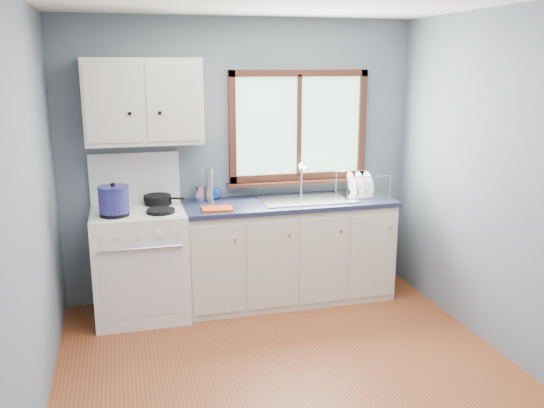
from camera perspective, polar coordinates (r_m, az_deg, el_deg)
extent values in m
cube|color=brown|center=(4.02, 2.72, -17.94)|extent=(3.20, 3.60, 0.02)
cube|color=slate|center=(5.25, -3.07, 4.37)|extent=(3.20, 0.02, 2.50)
cube|color=slate|center=(1.98, 19.43, -12.50)|extent=(3.20, 0.02, 2.50)
cube|color=slate|center=(3.42, -23.75, -1.88)|extent=(0.02, 3.60, 2.50)
cube|color=slate|center=(4.29, 23.89, 1.10)|extent=(0.02, 3.60, 2.50)
cube|color=white|center=(5.00, -12.90, -5.79)|extent=(0.76, 0.65, 0.92)
cube|color=white|center=(5.12, -13.43, 2.53)|extent=(0.76, 0.05, 0.44)
cube|color=silver|center=(4.87, -13.19, -0.62)|extent=(0.72, 0.59, 0.01)
cylinder|color=black|center=(4.72, -15.32, -0.95)|extent=(0.23, 0.23, 0.03)
cylinder|color=black|center=(4.73, -10.96, -0.69)|extent=(0.23, 0.23, 0.03)
cylinder|color=black|center=(5.01, -15.31, -0.11)|extent=(0.23, 0.23, 0.03)
cylinder|color=black|center=(5.02, -11.21, 0.14)|extent=(0.23, 0.23, 0.03)
cylinder|color=silver|center=(4.60, -12.89, -4.37)|extent=(0.66, 0.02, 0.02)
cube|color=silver|center=(4.72, -12.70, -7.75)|extent=(0.66, 0.01, 0.55)
cube|color=beige|center=(5.22, 1.59, -4.82)|extent=(1.85, 0.60, 0.88)
cube|color=black|center=(5.38, 1.50, -8.80)|extent=(1.85, 0.54, 0.08)
cube|color=#1A1F39|center=(5.10, 1.62, 0.09)|extent=(1.89, 0.64, 0.04)
cube|color=silver|center=(5.14, 3.55, 0.46)|extent=(0.84, 0.46, 0.01)
cube|color=silver|center=(5.10, 1.40, -0.47)|extent=(0.36, 0.40, 0.14)
cube|color=silver|center=(5.23, 5.62, -0.20)|extent=(0.36, 0.40, 0.14)
cylinder|color=silver|center=(5.30, 2.89, 2.38)|extent=(0.02, 0.02, 0.28)
cylinder|color=silver|center=(5.21, 3.14, 3.63)|extent=(0.02, 0.16, 0.02)
sphere|color=silver|center=(5.28, 2.91, 3.87)|extent=(0.04, 0.04, 0.04)
cube|color=#9EC6A8|center=(5.32, 2.63, 7.76)|extent=(1.22, 0.01, 0.92)
cube|color=#462317|center=(5.28, 2.75, 12.82)|extent=(1.30, 0.05, 0.06)
cube|color=#462317|center=(5.37, 2.64, 2.75)|extent=(1.30, 0.05, 0.06)
cube|color=#462317|center=(5.15, -3.96, 7.55)|extent=(0.06, 0.05, 1.00)
cube|color=#462317|center=(5.52, 8.90, 7.83)|extent=(0.06, 0.05, 1.00)
cube|color=#462317|center=(5.30, 2.69, 7.74)|extent=(0.03, 0.05, 0.92)
cube|color=#462317|center=(5.35, 2.73, 2.16)|extent=(1.36, 0.10, 0.03)
cube|color=beige|center=(4.90, -12.63, 9.88)|extent=(0.95, 0.32, 0.70)
cube|color=beige|center=(4.73, -15.45, 9.59)|extent=(0.44, 0.01, 0.62)
cube|color=beige|center=(4.75, -9.64, 9.90)|extent=(0.44, 0.01, 0.62)
sphere|color=black|center=(4.73, -13.92, 8.70)|extent=(0.03, 0.03, 0.03)
sphere|color=black|center=(4.74, -11.05, 8.86)|extent=(0.03, 0.03, 0.03)
cylinder|color=black|center=(5.02, -11.29, 0.59)|extent=(0.30, 0.30, 0.05)
cube|color=black|center=(4.97, -9.45, 0.55)|extent=(0.13, 0.07, 0.01)
cylinder|color=navy|center=(4.69, -15.41, 0.39)|extent=(0.27, 0.27, 0.20)
cylinder|color=navy|center=(4.67, -15.49, 1.63)|extent=(0.28, 0.28, 0.01)
sphere|color=black|center=(4.66, -15.50, 1.85)|extent=(0.04, 0.04, 0.04)
cylinder|color=silver|center=(5.13, -7.05, 1.08)|extent=(0.13, 0.13, 0.13)
cylinder|color=silver|center=(5.12, -6.95, 2.63)|extent=(0.01, 0.01, 0.20)
cylinder|color=silver|center=(5.11, -7.34, 2.80)|extent=(0.01, 0.01, 0.23)
cylinder|color=silver|center=(5.09, -7.01, 2.47)|extent=(0.01, 0.01, 0.18)
cylinder|color=silver|center=(5.06, -6.21, 1.84)|extent=(0.08, 0.08, 0.29)
imported|color=#1145A2|center=(5.13, -5.75, 1.81)|extent=(0.13, 0.13, 0.26)
cube|color=#C24710|center=(4.80, -5.47, -0.48)|extent=(0.27, 0.20, 0.02)
cube|color=silver|center=(5.38, 8.91, 0.95)|extent=(0.44, 0.34, 0.02)
cylinder|color=silver|center=(5.15, 7.49, 1.49)|extent=(0.01, 0.01, 0.20)
cylinder|color=silver|center=(5.30, 11.60, 1.69)|extent=(0.01, 0.01, 0.20)
cylinder|color=silver|center=(5.42, 6.36, 2.16)|extent=(0.01, 0.01, 0.20)
cylinder|color=silver|center=(5.57, 10.30, 2.32)|extent=(0.01, 0.01, 0.20)
cylinder|color=silver|center=(5.20, 9.62, 2.68)|extent=(0.41, 0.02, 0.01)
cylinder|color=silver|center=(5.48, 8.39, 3.28)|extent=(0.41, 0.02, 0.01)
cylinder|color=white|center=(5.32, 7.94, 1.99)|extent=(0.06, 0.22, 0.22)
cylinder|color=white|center=(5.35, 8.75, 2.02)|extent=(0.06, 0.22, 0.22)
cylinder|color=white|center=(5.38, 9.56, 2.06)|extent=(0.06, 0.22, 0.22)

